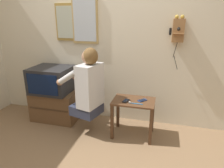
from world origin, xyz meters
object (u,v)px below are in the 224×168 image
object	(u,v)px
person	(88,85)
television	(52,80)
framed_picture	(65,22)
wall_mirror	(85,19)
cell_phone_held	(126,101)
cell_phone_spare	(142,100)
wall_phone_antique	(178,30)
toothbrush	(135,103)

from	to	relation	value
person	television	size ratio (longest dim) A/B	1.58
framed_picture	wall_mirror	size ratio (longest dim) A/B	0.78
person	cell_phone_held	distance (m)	0.55
cell_phone_spare	wall_phone_antique	bearing A→B (deg)	87.06
cell_phone_held	toothbrush	world-z (taller)	toothbrush
toothbrush	cell_phone_held	bearing A→B (deg)	66.22
framed_picture	cell_phone_spare	size ratio (longest dim) A/B	4.17
person	cell_phone_spare	xyz separation A→B (m)	(0.72, 0.12, -0.19)
person	television	bearing A→B (deg)	85.19
wall_mirror	person	bearing A→B (deg)	-66.81
wall_phone_antique	cell_phone_spare	xyz separation A→B (m)	(-0.39, -0.37, -0.90)
wall_phone_antique	television	bearing A→B (deg)	-172.76
person	framed_picture	world-z (taller)	framed_picture
cell_phone_spare	wall_mirror	bearing A→B (deg)	-160.03
television	framed_picture	bearing A→B (deg)	60.41
wall_phone_antique	person	bearing A→B (deg)	-156.35
cell_phone_spare	television	bearing A→B (deg)	-142.10
television	cell_phone_spare	xyz separation A→B (m)	(1.43, -0.14, -0.13)
cell_phone_spare	framed_picture	bearing A→B (deg)	-154.59
wall_phone_antique	toothbrush	xyz separation A→B (m)	(-0.47, -0.50, -0.90)
person	toothbrush	bearing A→B (deg)	-76.05
framed_picture	wall_mirror	bearing A→B (deg)	-0.55
cell_phone_held	framed_picture	bearing A→B (deg)	167.92
person	cell_phone_spare	distance (m)	0.75
wall_mirror	toothbrush	distance (m)	1.44
television	cell_phone_held	world-z (taller)	television
framed_picture	cell_phone_held	bearing A→B (deg)	-24.42
television	wall_phone_antique	bearing A→B (deg)	7.24
television	wall_phone_antique	xyz separation A→B (m)	(1.82, 0.23, 0.76)
person	wall_phone_antique	xyz separation A→B (m)	(1.11, 0.48, 0.71)
cell_phone_held	cell_phone_spare	world-z (taller)	same
wall_phone_antique	cell_phone_held	bearing A→B (deg)	-143.79
framed_picture	wall_phone_antique	bearing A→B (deg)	-1.55
television	person	bearing A→B (deg)	-19.75
wall_phone_antique	toothbrush	bearing A→B (deg)	-133.46
wall_mirror	toothbrush	world-z (taller)	wall_mirror
toothbrush	person	bearing A→B (deg)	90.04
television	cell_phone_held	distance (m)	1.24
cell_phone_spare	toothbrush	bearing A→B (deg)	-79.88
person	cell_phone_held	xyz separation A→B (m)	(0.51, 0.05, -0.19)
wall_phone_antique	toothbrush	world-z (taller)	wall_phone_antique
wall_phone_antique	framed_picture	xyz separation A→B (m)	(-1.66, 0.05, 0.09)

